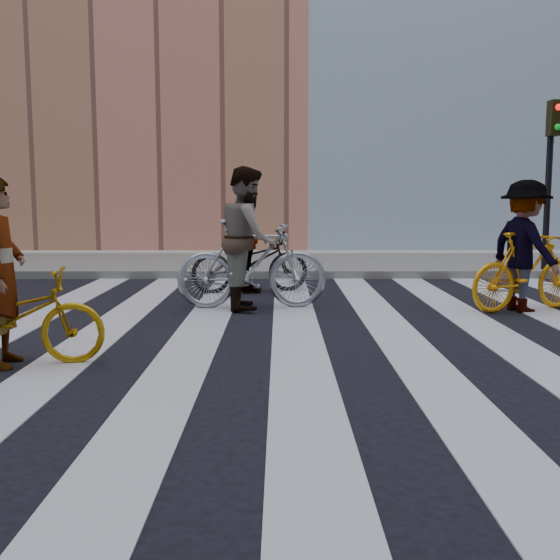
{
  "coord_description": "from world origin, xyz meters",
  "views": [
    {
      "loc": [
        -0.75,
        -7.23,
        1.51
      ],
      "look_at": [
        -0.74,
        0.3,
        0.57
      ],
      "focal_mm": 42.0,
      "sensor_mm": 36.0,
      "label": 1
    }
  ],
  "objects_px": {
    "rider_left": "(1,272)",
    "rider_rear": "(247,238)",
    "bike_yellow_right": "(527,272)",
    "traffic_signal": "(551,158)",
    "bike_yellow_left": "(9,318)",
    "bike_dark_rear": "(250,262)",
    "rider_mid": "(248,238)",
    "rider_right": "(524,246)",
    "bike_silver_mid": "(252,264)"
  },
  "relations": [
    {
      "from": "traffic_signal",
      "to": "bike_dark_rear",
      "type": "xyz_separation_m",
      "value": [
        -5.62,
        -2.07,
        -1.78
      ]
    },
    {
      "from": "bike_dark_rear",
      "to": "bike_yellow_right",
      "type": "bearing_deg",
      "value": -129.38
    },
    {
      "from": "rider_rear",
      "to": "rider_left",
      "type": "bearing_deg",
      "value": 142.88
    },
    {
      "from": "traffic_signal",
      "to": "rider_mid",
      "type": "relative_size",
      "value": 1.71
    },
    {
      "from": "bike_yellow_left",
      "to": "rider_left",
      "type": "relative_size",
      "value": 0.99
    },
    {
      "from": "bike_yellow_left",
      "to": "rider_rear",
      "type": "relative_size",
      "value": 0.95
    },
    {
      "from": "bike_yellow_right",
      "to": "rider_rear",
      "type": "distance_m",
      "value": 4.25
    },
    {
      "from": "rider_left",
      "to": "rider_right",
      "type": "distance_m",
      "value": 6.45
    },
    {
      "from": "bike_yellow_right",
      "to": "rider_right",
      "type": "bearing_deg",
      "value": 68.58
    },
    {
      "from": "bike_yellow_left",
      "to": "bike_silver_mid",
      "type": "relative_size",
      "value": 0.82
    },
    {
      "from": "bike_yellow_right",
      "to": "rider_rear",
      "type": "relative_size",
      "value": 1.01
    },
    {
      "from": "bike_silver_mid",
      "to": "rider_right",
      "type": "distance_m",
      "value": 3.67
    },
    {
      "from": "bike_yellow_right",
      "to": "rider_right",
      "type": "distance_m",
      "value": 0.35
    },
    {
      "from": "bike_silver_mid",
      "to": "bike_yellow_right",
      "type": "bearing_deg",
      "value": -97.29
    },
    {
      "from": "traffic_signal",
      "to": "rider_rear",
      "type": "relative_size",
      "value": 1.89
    },
    {
      "from": "rider_left",
      "to": "bike_dark_rear",
      "type": "bearing_deg",
      "value": -32.13
    },
    {
      "from": "traffic_signal",
      "to": "bike_yellow_right",
      "type": "bearing_deg",
      "value": -115.38
    },
    {
      "from": "bike_dark_rear",
      "to": "rider_rear",
      "type": "bearing_deg",
      "value": 75.78
    },
    {
      "from": "bike_dark_rear",
      "to": "traffic_signal",
      "type": "bearing_deg",
      "value": -84.0
    },
    {
      "from": "rider_rear",
      "to": "bike_silver_mid",
      "type": "bearing_deg",
      "value": 171.02
    },
    {
      "from": "bike_yellow_left",
      "to": "rider_left",
      "type": "distance_m",
      "value": 0.41
    },
    {
      "from": "bike_yellow_right",
      "to": "bike_yellow_left",
      "type": "bearing_deg",
      "value": 95.21
    },
    {
      "from": "rider_mid",
      "to": "rider_right",
      "type": "relative_size",
      "value": 1.11
    },
    {
      "from": "traffic_signal",
      "to": "bike_yellow_left",
      "type": "xyz_separation_m",
      "value": [
        -7.59,
        -6.74,
        -1.84
      ]
    },
    {
      "from": "bike_yellow_left",
      "to": "bike_dark_rear",
      "type": "distance_m",
      "value": 5.07
    },
    {
      "from": "bike_silver_mid",
      "to": "rider_left",
      "type": "bearing_deg",
      "value": 142.2
    },
    {
      "from": "rider_left",
      "to": "rider_rear",
      "type": "relative_size",
      "value": 0.97
    },
    {
      "from": "traffic_signal",
      "to": "rider_right",
      "type": "xyz_separation_m",
      "value": [
        -1.88,
        -3.85,
        -1.4
      ]
    },
    {
      "from": "traffic_signal",
      "to": "bike_dark_rear",
      "type": "relative_size",
      "value": 1.75
    },
    {
      "from": "rider_mid",
      "to": "rider_right",
      "type": "height_order",
      "value": "rider_mid"
    },
    {
      "from": "bike_dark_rear",
      "to": "rider_mid",
      "type": "height_order",
      "value": "rider_mid"
    },
    {
      "from": "bike_yellow_left",
      "to": "rider_mid",
      "type": "height_order",
      "value": "rider_mid"
    },
    {
      "from": "rider_left",
      "to": "rider_mid",
      "type": "xyz_separation_m",
      "value": [
        2.06,
        3.12,
        0.12
      ]
    },
    {
      "from": "rider_rear",
      "to": "rider_mid",
      "type": "bearing_deg",
      "value": 169.18
    },
    {
      "from": "rider_left",
      "to": "rider_rear",
      "type": "height_order",
      "value": "rider_rear"
    },
    {
      "from": "bike_silver_mid",
      "to": "bike_dark_rear",
      "type": "distance_m",
      "value": 1.55
    },
    {
      "from": "bike_yellow_left",
      "to": "rider_left",
      "type": "xyz_separation_m",
      "value": [
        -0.05,
        0.0,
        0.41
      ]
    },
    {
      "from": "bike_silver_mid",
      "to": "bike_yellow_right",
      "type": "xyz_separation_m",
      "value": [
        3.7,
        -0.23,
        -0.08
      ]
    },
    {
      "from": "rider_mid",
      "to": "rider_right",
      "type": "xyz_separation_m",
      "value": [
        3.7,
        -0.23,
        -0.09
      ]
    },
    {
      "from": "bike_yellow_right",
      "to": "rider_left",
      "type": "relative_size",
      "value": 1.04
    },
    {
      "from": "rider_left",
      "to": "rider_rear",
      "type": "distance_m",
      "value": 5.07
    },
    {
      "from": "bike_silver_mid",
      "to": "rider_rear",
      "type": "height_order",
      "value": "rider_rear"
    },
    {
      "from": "bike_yellow_left",
      "to": "bike_yellow_right",
      "type": "bearing_deg",
      "value": -72.09
    },
    {
      "from": "rider_right",
      "to": "rider_rear",
      "type": "distance_m",
      "value": 4.19
    },
    {
      "from": "traffic_signal",
      "to": "rider_rear",
      "type": "height_order",
      "value": "traffic_signal"
    },
    {
      "from": "traffic_signal",
      "to": "bike_silver_mid",
      "type": "xyz_separation_m",
      "value": [
        -5.53,
        -3.62,
        -1.67
      ]
    },
    {
      "from": "bike_yellow_left",
      "to": "bike_yellow_right",
      "type": "distance_m",
      "value": 6.45
    },
    {
      "from": "bike_yellow_left",
      "to": "bike_silver_mid",
      "type": "xyz_separation_m",
      "value": [
        2.06,
        3.12,
        0.17
      ]
    },
    {
      "from": "bike_yellow_right",
      "to": "traffic_signal",
      "type": "bearing_deg",
      "value": -46.81
    },
    {
      "from": "bike_yellow_right",
      "to": "rider_right",
      "type": "relative_size",
      "value": 1.01
    }
  ]
}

